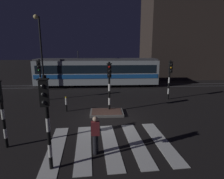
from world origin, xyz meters
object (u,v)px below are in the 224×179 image
(traffic_light_corner_far_right, at_px, (170,74))
(street_lamp_trackside_left, at_px, (40,45))
(traffic_light_corner_far_left, at_px, (40,74))
(traffic_light_kerb_mid_left, at_px, (46,110))
(traffic_light_median_centre, at_px, (109,80))
(traffic_light_corner_near_left, at_px, (0,104))
(bollard_island_edge, at_px, (66,104))
(tram, at_px, (97,72))
(pedestrian_waiting_at_kerb, at_px, (95,135))

(traffic_light_corner_far_right, bearing_deg, street_lamp_trackside_left, 161.38)
(traffic_light_corner_far_left, bearing_deg, traffic_light_kerb_mid_left, -71.50)
(traffic_light_median_centre, relative_size, traffic_light_corner_near_left, 1.10)
(bollard_island_edge, bearing_deg, tram, 77.34)
(street_lamp_trackside_left, distance_m, pedestrian_waiting_at_kerb, 14.27)
(traffic_light_corner_far_left, bearing_deg, traffic_light_corner_far_right, -1.04)
(traffic_light_median_centre, bearing_deg, traffic_light_kerb_mid_left, -111.10)
(tram, height_order, pedestrian_waiting_at_kerb, tram)
(traffic_light_corner_far_right, height_order, bollard_island_edge, traffic_light_corner_far_right)
(traffic_light_corner_far_right, height_order, pedestrian_waiting_at_kerb, traffic_light_corner_far_right)
(traffic_light_corner_far_left, xyz_separation_m, traffic_light_kerb_mid_left, (3.22, -9.63, 0.03))
(traffic_light_kerb_mid_left, distance_m, street_lamp_trackside_left, 14.31)
(traffic_light_corner_far_left, relative_size, traffic_light_corner_near_left, 1.10)
(traffic_light_kerb_mid_left, relative_size, street_lamp_trackside_left, 0.48)
(traffic_light_corner_far_left, bearing_deg, pedestrian_waiting_at_kerb, -60.38)
(traffic_light_median_centre, xyz_separation_m, bollard_island_edge, (-3.08, 0.29, -1.79))
(traffic_light_median_centre, distance_m, bollard_island_edge, 3.57)
(traffic_light_corner_far_right, height_order, traffic_light_corner_near_left, traffic_light_corner_far_right)
(traffic_light_kerb_mid_left, xyz_separation_m, street_lamp_trackside_left, (-4.18, 13.48, 2.38))
(traffic_light_corner_far_left, height_order, bollard_island_edge, traffic_light_corner_far_left)
(traffic_light_median_centre, bearing_deg, pedestrian_waiting_at_kerb, -98.70)
(traffic_light_corner_far_left, relative_size, traffic_light_kerb_mid_left, 0.99)
(traffic_light_corner_far_right, bearing_deg, tram, 136.09)
(traffic_light_median_centre, bearing_deg, traffic_light_corner_near_left, -136.47)
(traffic_light_corner_far_left, xyz_separation_m, traffic_light_corner_far_right, (11.05, -0.20, -0.07))
(pedestrian_waiting_at_kerb, bearing_deg, bollard_island_edge, 111.72)
(tram, bearing_deg, street_lamp_trackside_left, -159.02)
(street_lamp_trackside_left, height_order, pedestrian_waiting_at_kerb, street_lamp_trackside_left)
(street_lamp_trackside_left, bearing_deg, traffic_light_median_centre, -46.61)
(traffic_light_corner_far_right, bearing_deg, traffic_light_median_centre, -150.70)
(traffic_light_kerb_mid_left, bearing_deg, traffic_light_corner_near_left, 144.86)
(tram, bearing_deg, pedestrian_waiting_at_kerb, -88.99)
(pedestrian_waiting_at_kerb, bearing_deg, traffic_light_kerb_mid_left, -147.67)
(traffic_light_median_centre, bearing_deg, traffic_light_corner_far_right, 29.30)
(bollard_island_edge, bearing_deg, traffic_light_corner_far_left, 131.97)
(street_lamp_trackside_left, bearing_deg, traffic_light_corner_far_left, -75.97)
(bollard_island_edge, bearing_deg, traffic_light_kerb_mid_left, -84.90)
(traffic_light_kerb_mid_left, relative_size, bollard_island_edge, 3.24)
(traffic_light_corner_near_left, bearing_deg, pedestrian_waiting_at_kerb, -9.41)
(traffic_light_corner_far_left, xyz_separation_m, pedestrian_waiting_at_kerb, (4.88, -8.58, -1.46))
(traffic_light_corner_near_left, height_order, street_lamp_trackside_left, street_lamp_trackside_left)
(bollard_island_edge, bearing_deg, traffic_light_median_centre, -5.34)
(bollard_island_edge, bearing_deg, pedestrian_waiting_at_kerb, -68.28)
(traffic_light_median_centre, xyz_separation_m, traffic_light_corner_far_right, (5.35, 3.00, -0.08))
(traffic_light_corner_far_left, distance_m, traffic_light_median_centre, 6.54)
(traffic_light_kerb_mid_left, height_order, street_lamp_trackside_left, street_lamp_trackside_left)
(traffic_light_corner_far_left, distance_m, tram, 7.59)
(traffic_light_corner_far_left, relative_size, bollard_island_edge, 3.20)
(traffic_light_corner_far_left, bearing_deg, traffic_light_corner_near_left, -84.50)
(traffic_light_median_centre, height_order, pedestrian_waiting_at_kerb, traffic_light_median_centre)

